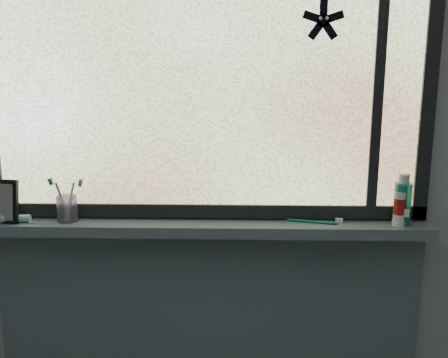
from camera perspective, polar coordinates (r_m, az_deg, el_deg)
wall_back at (r=1.83m, az=-2.03°, el=2.64°), size 3.00×0.01×2.50m
windowsill at (r=1.81m, az=-2.12°, el=-5.58°), size 1.62×0.14×0.04m
sill_apron at (r=2.08m, az=-1.89°, el=-18.58°), size 1.62×0.02×0.98m
window_pane at (r=1.78m, az=-2.14°, el=11.45°), size 1.50×0.01×1.00m
frame_bottom at (r=1.84m, az=-2.03°, el=-3.64°), size 1.60×0.03×0.05m
frame_right at (r=1.89m, az=22.47°, el=10.60°), size 0.05×0.03×1.10m
frame_mullion at (r=1.83m, az=17.26°, el=10.95°), size 0.03×0.03×1.00m
starfish_sticker at (r=1.79m, az=11.27°, el=17.33°), size 0.15×0.02×0.15m
vanity_mirror at (r=1.95m, az=-24.08°, el=-2.33°), size 0.13×0.08×0.16m
toothpaste_tube at (r=1.95m, az=-23.04°, el=-4.09°), size 0.21×0.08×0.04m
toothbrush_cup at (r=1.89m, az=-17.50°, el=-3.23°), size 0.08×0.08×0.09m
toothbrush_lying at (r=1.82m, az=10.02°, el=-4.74°), size 0.22×0.07×0.01m
mouthwash_bottle at (r=1.87m, az=19.75°, el=-2.22°), size 0.08×0.08×0.15m
cream_tube at (r=1.85m, az=19.46°, el=-2.75°), size 0.05×0.05×0.10m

